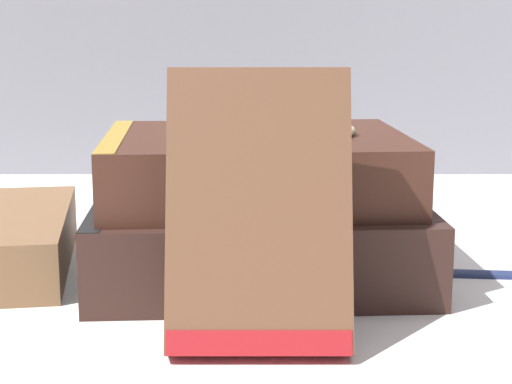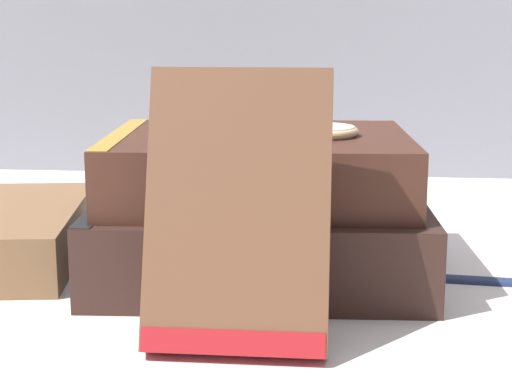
{
  "view_description": "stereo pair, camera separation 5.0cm",
  "coord_description": "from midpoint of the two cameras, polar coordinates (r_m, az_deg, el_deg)",
  "views": [
    {
      "loc": [
        0.05,
        -0.47,
        0.16
      ],
      "look_at": [
        0.05,
        0.02,
        0.06
      ],
      "focal_mm": 60.0,
      "sensor_mm": 36.0,
      "label": 1
    },
    {
      "loc": [
        0.1,
        -0.47,
        0.16
      ],
      "look_at": [
        0.05,
        0.02,
        0.06
      ],
      "focal_mm": 60.0,
      "sensor_mm": 36.0,
      "label": 2
    }
  ],
  "objects": [
    {
      "name": "fountain_pen",
      "position": [
        0.55,
        18.93,
        -5.48
      ],
      "size": [
        0.14,
        0.02,
        0.01
      ],
      "rotation": [
        0.0,
        0.0,
        -0.1
      ],
      "color": "#1E284C",
      "rests_on": "ground_plane"
    },
    {
      "name": "ground_plane",
      "position": [
        0.5,
        -3.1,
        -6.96
      ],
      "size": [
        3.0,
        3.0,
        0.0
      ],
      "primitive_type": "plane",
      "color": "silver"
    },
    {
      "name": "book_flat_bottom",
      "position": [
        0.54,
        2.44,
        -3.11
      ],
      "size": [
        0.21,
        0.17,
        0.05
      ],
      "rotation": [
        0.0,
        0.0,
        0.06
      ],
      "color": "#331E19",
      "rests_on": "ground_plane"
    },
    {
      "name": "book_leaning_front",
      "position": [
        0.41,
        2.27,
        -1.99
      ],
      "size": [
        0.09,
        0.06,
        0.14
      ],
      "rotation": [
        -0.32,
        0.0,
        0.0
      ],
      "color": "brown",
      "rests_on": "ground_plane"
    },
    {
      "name": "pocket_watch",
      "position": [
        0.52,
        7.11,
        4.05
      ],
      "size": [
        0.05,
        0.05,
        0.01
      ],
      "color": "silver",
      "rests_on": "book_flat_top"
    },
    {
      "name": "book_flat_top",
      "position": [
        0.53,
        2.33,
        1.66
      ],
      "size": [
        0.19,
        0.16,
        0.04
      ],
      "rotation": [
        0.0,
        0.0,
        0.07
      ],
      "color": "#422319",
      "rests_on": "book_flat_bottom"
    },
    {
      "name": "reading_glasses",
      "position": [
        0.69,
        1.19,
        -1.57
      ],
      "size": [
        0.1,
        0.06,
        0.0
      ],
      "rotation": [
        0.0,
        0.0,
        0.19
      ],
      "color": "black",
      "rests_on": "ground_plane"
    }
  ]
}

